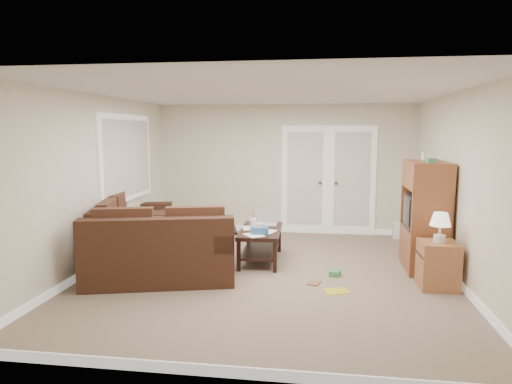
# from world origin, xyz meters

# --- Properties ---
(floor) EXTENTS (5.50, 5.50, 0.00)m
(floor) POSITION_xyz_m (0.00, 0.00, 0.00)
(floor) COLOR gray
(floor) RESTS_ON ground
(ceiling) EXTENTS (5.00, 5.50, 0.02)m
(ceiling) POSITION_xyz_m (0.00, 0.00, 2.50)
(ceiling) COLOR silver
(ceiling) RESTS_ON wall_back
(wall_left) EXTENTS (0.02, 5.50, 2.50)m
(wall_left) POSITION_xyz_m (-2.50, 0.00, 1.25)
(wall_left) COLOR silver
(wall_left) RESTS_ON floor
(wall_right) EXTENTS (0.02, 5.50, 2.50)m
(wall_right) POSITION_xyz_m (2.50, 0.00, 1.25)
(wall_right) COLOR silver
(wall_right) RESTS_ON floor
(wall_back) EXTENTS (5.00, 0.02, 2.50)m
(wall_back) POSITION_xyz_m (0.00, 2.75, 1.25)
(wall_back) COLOR silver
(wall_back) RESTS_ON floor
(wall_front) EXTENTS (5.00, 0.02, 2.50)m
(wall_front) POSITION_xyz_m (0.00, -2.75, 1.25)
(wall_front) COLOR silver
(wall_front) RESTS_ON floor
(baseboards) EXTENTS (5.00, 5.50, 0.10)m
(baseboards) POSITION_xyz_m (0.00, 0.00, 0.05)
(baseboards) COLOR white
(baseboards) RESTS_ON floor
(french_doors) EXTENTS (1.80, 0.05, 2.13)m
(french_doors) POSITION_xyz_m (0.85, 2.71, 1.04)
(french_doors) COLOR white
(french_doors) RESTS_ON floor
(window_left) EXTENTS (0.05, 1.92, 1.42)m
(window_left) POSITION_xyz_m (-2.46, 1.00, 1.55)
(window_left) COLOR white
(window_left) RESTS_ON wall_left
(sectional_sofa) EXTENTS (2.65, 3.11, 0.91)m
(sectional_sofa) POSITION_xyz_m (-1.85, 0.15, 0.36)
(sectional_sofa) COLOR #3D2417
(sectional_sofa) RESTS_ON floor
(coffee_table) EXTENTS (0.65, 1.23, 0.83)m
(coffee_table) POSITION_xyz_m (-0.19, 0.66, 0.27)
(coffee_table) COLOR black
(coffee_table) RESTS_ON floor
(tv_armoire) EXTENTS (0.56, 0.99, 1.68)m
(tv_armoire) POSITION_xyz_m (2.20, 0.57, 0.79)
(tv_armoire) COLOR brown
(tv_armoire) RESTS_ON floor
(side_cabinet) EXTENTS (0.47, 0.47, 0.98)m
(side_cabinet) POSITION_xyz_m (2.20, -0.26, 0.35)
(side_cabinet) COLOR #A1633B
(side_cabinet) RESTS_ON floor
(space_heater) EXTENTS (0.14, 0.12, 0.31)m
(space_heater) POSITION_xyz_m (2.12, 2.45, 0.15)
(space_heater) COLOR white
(space_heater) RESTS_ON floor
(floor_magazine) EXTENTS (0.36, 0.32, 0.01)m
(floor_magazine) POSITION_xyz_m (0.93, -0.57, 0.00)
(floor_magazine) COLOR gold
(floor_magazine) RESTS_ON floor
(floor_greenbox) EXTENTS (0.17, 0.21, 0.07)m
(floor_greenbox) POSITION_xyz_m (0.92, 0.06, 0.04)
(floor_greenbox) COLOR #3E8A4F
(floor_greenbox) RESTS_ON floor
(floor_book) EXTENTS (0.20, 0.23, 0.02)m
(floor_book) POSITION_xyz_m (0.57, -0.29, 0.01)
(floor_book) COLOR brown
(floor_book) RESTS_ON floor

